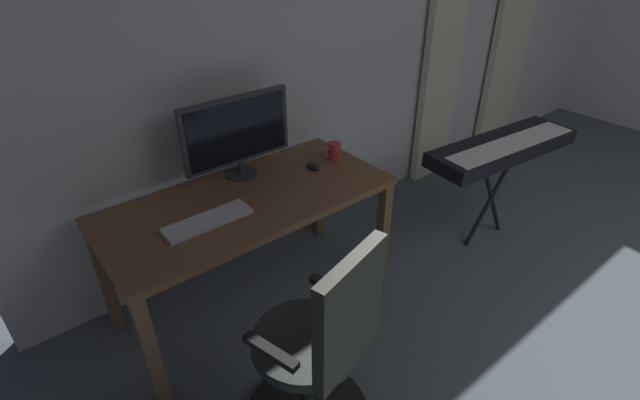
% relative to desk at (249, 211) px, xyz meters
% --- Properties ---
extents(back_room_partition, '(5.81, 0.10, 2.73)m').
position_rel_desk_xyz_m(back_room_partition, '(-1.71, -0.50, 0.73)').
color(back_room_partition, silver).
rests_on(back_room_partition, ground).
extents(curtain_left_panel, '(0.51, 0.06, 2.46)m').
position_rel_desk_xyz_m(curtain_left_panel, '(-3.01, -0.39, 0.59)').
color(curtain_left_panel, beige).
rests_on(curtain_left_panel, ground).
extents(curtain_right_panel, '(0.41, 0.06, 2.46)m').
position_rel_desk_xyz_m(curtain_right_panel, '(-2.05, -0.39, 0.59)').
color(curtain_right_panel, beige).
rests_on(curtain_right_panel, ground).
extents(desk, '(1.52, 0.71, 0.72)m').
position_rel_desk_xyz_m(desk, '(0.00, 0.00, 0.00)').
color(desk, brown).
rests_on(desk, ground).
extents(office_chair, '(0.56, 0.56, 1.04)m').
position_rel_desk_xyz_m(office_chair, '(0.23, 0.87, -0.16)').
color(office_chair, black).
rests_on(office_chair, ground).
extents(computer_monitor, '(0.64, 0.18, 0.45)m').
position_rel_desk_xyz_m(computer_monitor, '(-0.10, -0.24, 0.34)').
color(computer_monitor, '#333338').
rests_on(computer_monitor, desk).
extents(computer_keyboard, '(0.43, 0.13, 0.02)m').
position_rel_desk_xyz_m(computer_keyboard, '(0.27, 0.09, 0.10)').
color(computer_keyboard, silver).
rests_on(computer_keyboard, desk).
extents(computer_mouse, '(0.06, 0.10, 0.04)m').
position_rel_desk_xyz_m(computer_mouse, '(-0.46, -0.03, 0.10)').
color(computer_mouse, '#232328').
rests_on(computer_mouse, desk).
extents(mug_tea, '(0.12, 0.08, 0.10)m').
position_rel_desk_xyz_m(mug_tea, '(-0.63, -0.05, 0.14)').
color(mug_tea, '#CC3D33').
rests_on(mug_tea, desk).
extents(piano_keyboard, '(1.13, 0.43, 0.76)m').
position_rel_desk_xyz_m(piano_keyboard, '(-1.60, 0.49, 0.06)').
color(piano_keyboard, black).
rests_on(piano_keyboard, ground).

